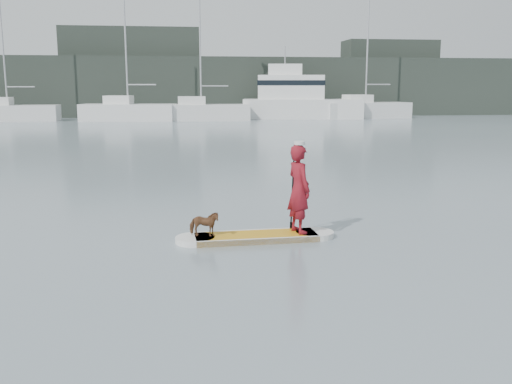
{
  "coord_description": "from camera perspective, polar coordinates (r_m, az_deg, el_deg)",
  "views": [
    {
      "loc": [
        -5.27,
        -8.1,
        3.12
      ],
      "look_at": [
        -3.75,
        3.15,
        1.0
      ],
      "focal_mm": 40.0,
      "sensor_mm": 36.0,
      "label": 1
    }
  ],
  "objects": [
    {
      "name": "dog",
      "position": [
        11.55,
        -5.22,
        -3.2
      ],
      "size": [
        0.65,
        0.39,
        0.52
      ],
      "primitive_type": "imported",
      "rotation": [
        0.0,
        0.0,
        1.38
      ],
      "color": "#56301D",
      "rests_on": "paddleboard"
    },
    {
      "name": "paddle",
      "position": [
        12.07,
        3.67,
        -0.54
      ],
      "size": [
        0.1,
        0.3,
        2.0
      ],
      "rotation": [
        0.0,
        0.0,
        0.04
      ],
      "color": "black",
      "rests_on": "ground"
    },
    {
      "name": "sailboat_d",
      "position": [
        52.63,
        -5.58,
        8.13
      ],
      "size": [
        8.7,
        2.73,
        12.8
      ],
      "rotation": [
        0.0,
        0.0,
        0.01
      ],
      "color": "silver",
      "rests_on": "ground"
    },
    {
      "name": "shore_building_east",
      "position": [
        66.32,
        13.1,
        11.08
      ],
      "size": [
        10.0,
        4.0,
        8.0
      ],
      "primitive_type": "cube",
      "color": "black",
      "rests_on": "ground"
    },
    {
      "name": "shore_mass",
      "position": [
        61.32,
        -2.8,
        10.46
      ],
      "size": [
        90.0,
        6.0,
        6.0
      ],
      "primitive_type": "cube",
      "color": "black",
      "rests_on": "ground"
    },
    {
      "name": "shore_building_west",
      "position": [
        62.29,
        -12.3,
        11.62
      ],
      "size": [
        14.0,
        4.0,
        9.0
      ],
      "primitive_type": "cube",
      "color": "black",
      "rests_on": "ground"
    },
    {
      "name": "paddler",
      "position": [
        11.73,
        4.32,
        0.3
      ],
      "size": [
        0.62,
        0.77,
        1.83
      ],
      "primitive_type": "imported",
      "rotation": [
        0.0,
        0.0,
        1.89
      ],
      "color": "maroon",
      "rests_on": "paddleboard"
    },
    {
      "name": "motor_yacht_a",
      "position": [
        55.5,
        4.12,
        9.3
      ],
      "size": [
        11.71,
        5.17,
        6.79
      ],
      "rotation": [
        0.0,
        0.0,
        -0.15
      ],
      "color": "silver",
      "rests_on": "ground"
    },
    {
      "name": "sailboat_b",
      "position": [
        55.84,
        -23.63,
        7.42
      ],
      "size": [
        8.71,
        2.74,
        12.9
      ],
      "rotation": [
        0.0,
        0.0,
        0.01
      ],
      "color": "silver",
      "rests_on": "ground"
    },
    {
      "name": "white_cap",
      "position": [
        11.6,
        4.38,
        4.91
      ],
      "size": [
        0.22,
        0.22,
        0.07
      ],
      "primitive_type": "cylinder",
      "color": "silver",
      "rests_on": "paddler"
    },
    {
      "name": "sailboat_c",
      "position": [
        53.12,
        -12.73,
        7.92
      ],
      "size": [
        8.69,
        4.03,
        12.0
      ],
      "rotation": [
        0.0,
        0.0,
        -0.15
      ],
      "color": "silver",
      "rests_on": "ground"
    },
    {
      "name": "paddleboard",
      "position": [
        11.76,
        -0.0,
        -4.51
      ],
      "size": [
        3.3,
        0.9,
        0.12
      ],
      "rotation": [
        0.0,
        0.0,
        0.04
      ],
      "color": "orange",
      "rests_on": "ground"
    },
    {
      "name": "sailboat_e",
      "position": [
        56.92,
        10.81,
        8.16
      ],
      "size": [
        8.99,
        4.13,
        12.55
      ],
      "rotation": [
        0.0,
        0.0,
        0.16
      ],
      "color": "silver",
      "rests_on": "ground"
    }
  ]
}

